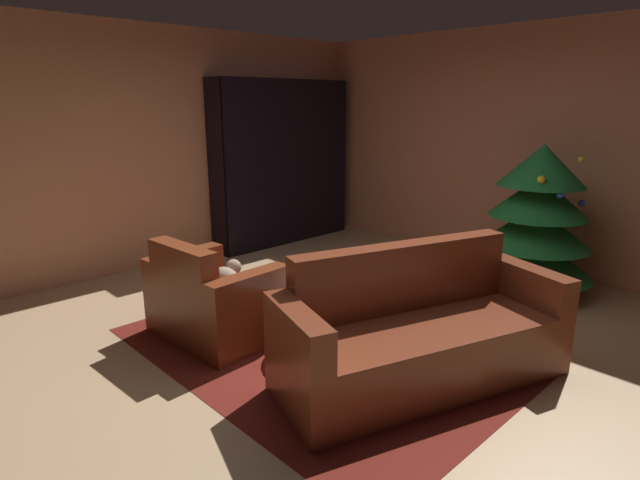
% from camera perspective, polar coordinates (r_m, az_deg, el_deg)
% --- Properties ---
extents(ground_plane, '(6.95, 6.95, 0.00)m').
position_cam_1_polar(ground_plane, '(4.24, 1.90, -10.87)').
color(ground_plane, tan).
extents(wall_back, '(5.82, 0.06, 2.67)m').
position_cam_1_polar(wall_back, '(6.28, 21.23, 9.34)').
color(wall_back, tan).
rests_on(wall_back, ground).
extents(wall_left, '(0.06, 5.91, 2.67)m').
position_cam_1_polar(wall_left, '(6.20, -17.72, 9.58)').
color(wall_left, tan).
rests_on(wall_left, ground).
extents(area_rug, '(2.93, 2.08, 0.01)m').
position_cam_1_polar(area_rug, '(4.09, -0.11, -11.86)').
color(area_rug, '#601A13').
rests_on(area_rug, ground).
extents(bookshelf_unit, '(0.36, 2.05, 2.13)m').
position_cam_1_polar(bookshelf_unit, '(7.00, -3.21, 8.34)').
color(bookshelf_unit, black).
rests_on(bookshelf_unit, ground).
extents(armchair_red, '(1.05, 0.77, 0.82)m').
position_cam_1_polar(armchair_red, '(4.28, -11.79, -6.69)').
color(armchair_red, brown).
rests_on(armchair_red, ground).
extents(couch_red, '(1.33, 2.13, 0.91)m').
position_cam_1_polar(couch_red, '(3.62, 10.97, -10.45)').
color(couch_red, brown).
rests_on(couch_red, ground).
extents(coffee_table, '(0.79, 0.79, 0.43)m').
position_cam_1_polar(coffee_table, '(3.94, 2.03, -6.68)').
color(coffee_table, black).
rests_on(coffee_table, ground).
extents(book_stack_on_table, '(0.20, 0.15, 0.06)m').
position_cam_1_polar(book_stack_on_table, '(3.90, 0.90, -5.77)').
color(book_stack_on_table, '#A09182').
rests_on(book_stack_on_table, coffee_table).
extents(bottle_on_table, '(0.07, 0.07, 0.23)m').
position_cam_1_polar(bottle_on_table, '(3.70, 3.20, -6.03)').
color(bottle_on_table, '#5F2910').
rests_on(bottle_on_table, coffee_table).
extents(decorated_tree, '(1.15, 1.15, 1.47)m').
position_cam_1_polar(decorated_tree, '(5.47, 22.80, 2.12)').
color(decorated_tree, brown).
rests_on(decorated_tree, ground).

